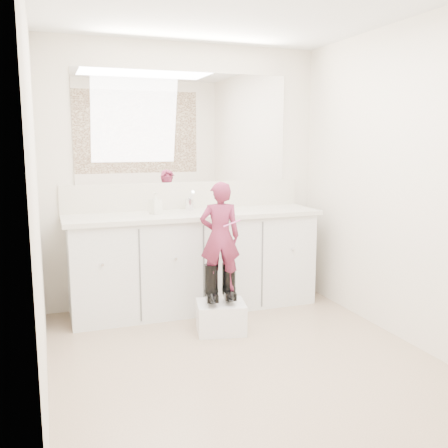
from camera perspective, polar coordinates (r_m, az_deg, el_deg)
name	(u,v)px	position (r m, az deg, el deg)	size (l,w,h in m)	color
floor	(245,362)	(3.61, 2.46, -15.46)	(3.00, 3.00, 0.00)	#877258
wall_back	(185,176)	(4.70, -4.44, 5.53)	(2.60, 2.60, 0.00)	beige
wall_front	(398,226)	(2.00, 19.30, -0.26)	(2.60, 2.60, 0.00)	beige
wall_left	(36,198)	(3.04, -20.70, 2.82)	(3.00, 3.00, 0.00)	beige
wall_right	(408,184)	(3.97, 20.26, 4.26)	(3.00, 3.00, 0.00)	beige
vanity_cabinet	(195,263)	(4.56, -3.38, -4.44)	(2.20, 0.55, 0.85)	silver
countertop	(195,215)	(4.46, -3.38, 1.07)	(2.28, 0.58, 0.04)	beige
backsplash	(186,195)	(4.71, -4.36, 3.27)	(2.28, 0.03, 0.25)	beige
mirror	(185,128)	(4.68, -4.47, 10.90)	(2.00, 0.02, 1.00)	white
dot_panel	(404,105)	(1.98, 19.83, 12.70)	(2.00, 0.01, 1.20)	#472819
faucet	(189,205)	(4.61, -3.98, 2.21)	(0.08, 0.08, 0.10)	silver
cup	(224,207)	(4.49, -0.01, 1.97)	(0.09, 0.09, 0.09)	beige
soap_bottle	(155,203)	(4.41, -7.85, 2.40)	(0.08, 0.09, 0.19)	silver
step_stool	(221,317)	(4.08, -0.36, -10.59)	(0.38, 0.32, 0.24)	white
boot_left	(211,284)	(3.99, -1.48, -6.85)	(0.12, 0.21, 0.32)	black
boot_right	(229,282)	(4.04, 0.55, -6.65)	(0.12, 0.21, 0.32)	black
toddler	(220,237)	(3.92, -0.46, -1.45)	(0.32, 0.21, 0.87)	#B33767
toothbrush	(232,223)	(3.85, 0.91, 0.08)	(0.01, 0.01, 0.14)	#EE5CB8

